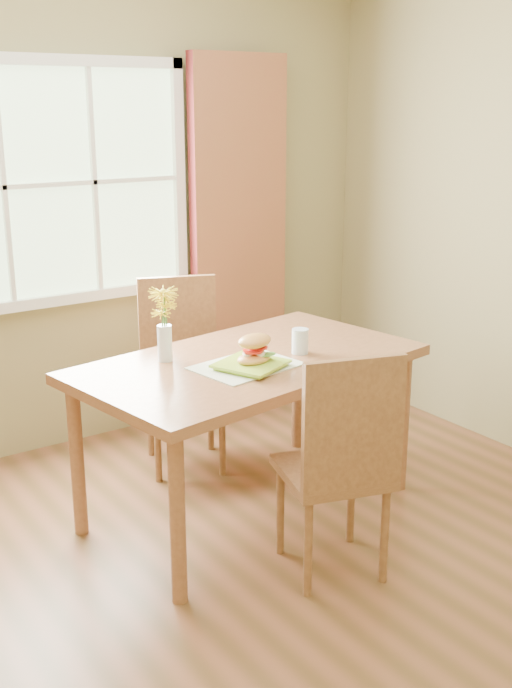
{
  "coord_description": "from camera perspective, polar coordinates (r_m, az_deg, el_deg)",
  "views": [
    {
      "loc": [
        -1.56,
        -2.34,
        1.92
      ],
      "look_at": [
        0.44,
        0.56,
        0.86
      ],
      "focal_mm": 42.0,
      "sensor_mm": 36.0,
      "label": 1
    }
  ],
  "objects": [
    {
      "name": "room",
      "position": [
        2.87,
        -0.82,
        5.3
      ],
      "size": [
        4.24,
        3.84,
        2.74
      ],
      "color": "brown",
      "rests_on": "ground"
    },
    {
      "name": "window",
      "position": [
        4.51,
        -14.43,
        10.9
      ],
      "size": [
        1.62,
        0.06,
        1.32
      ],
      "color": "#B4DAA5",
      "rests_on": "room"
    },
    {
      "name": "curtain_right",
      "position": [
        5.0,
        -1.21,
        7.31
      ],
      "size": [
        0.65,
        0.08,
        2.2
      ],
      "primitive_type": "cube",
      "color": "maroon",
      "rests_on": "room"
    },
    {
      "name": "dining_table",
      "position": [
        3.76,
        -0.52,
        -2.19
      ],
      "size": [
        1.72,
        1.13,
        0.78
      ],
      "rotation": [
        0.0,
        0.0,
        0.15
      ],
      "color": "#905A37",
      "rests_on": "room"
    },
    {
      "name": "chair_near",
      "position": [
        3.28,
        6.07,
        -8.03
      ],
      "size": [
        0.52,
        0.52,
        1.0
      ],
      "rotation": [
        0.0,
        0.0,
        -0.3
      ],
      "color": "brown",
      "rests_on": "room"
    },
    {
      "name": "chair_far",
      "position": [
        4.39,
        -5.32,
        -1.38
      ],
      "size": [
        0.55,
        0.55,
        1.02
      ],
      "rotation": [
        0.0,
        0.0,
        -0.37
      ],
      "color": "brown",
      "rests_on": "room"
    },
    {
      "name": "placemat",
      "position": [
        3.62,
        -0.72,
        -1.57
      ],
      "size": [
        0.49,
        0.39,
        0.01
      ],
      "primitive_type": "cube",
      "rotation": [
        0.0,
        0.0,
        0.15
      ],
      "color": "beige",
      "rests_on": "dining_table"
    },
    {
      "name": "plate",
      "position": [
        3.58,
        -0.37,
        -1.58
      ],
      "size": [
        0.35,
        0.35,
        0.01
      ],
      "primitive_type": "cube",
      "rotation": [
        0.0,
        0.0,
        0.4
      ],
      "color": "#9ACC33",
      "rests_on": "placemat"
    },
    {
      "name": "croissant_sandwich",
      "position": [
        3.58,
        -0.1,
        -0.38
      ],
      "size": [
        0.2,
        0.16,
        0.14
      ],
      "rotation": [
        0.0,
        0.0,
        0.23
      ],
      "color": "#DF9A4C",
      "rests_on": "plate"
    },
    {
      "name": "water_glass",
      "position": [
        3.8,
        3.14,
        0.16
      ],
      "size": [
        0.08,
        0.08,
        0.12
      ],
      "color": "silver",
      "rests_on": "dining_table"
    },
    {
      "name": "flower_vase",
      "position": [
        3.67,
        -6.54,
        2.05
      ],
      "size": [
        0.14,
        0.14,
        0.35
      ],
      "color": "silver",
      "rests_on": "dining_table"
    }
  ]
}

